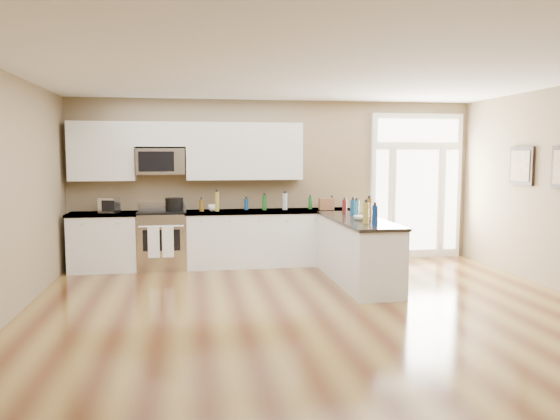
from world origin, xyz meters
name	(u,v)px	position (x,y,z in m)	size (l,w,h in m)	color
ground	(336,334)	(0.00, 0.00, 0.00)	(8.00, 8.00, 0.00)	#522D17
room_shell	(337,170)	(0.00, 0.00, 1.71)	(8.00, 8.00, 8.00)	#877455
back_cabinet_left	(104,244)	(-2.87, 3.69, 0.44)	(1.10, 0.66, 0.94)	white
back_cabinet_right	(270,239)	(-0.16, 3.69, 0.44)	(2.85, 0.66, 0.94)	white
peninsula_cabinet	(357,253)	(0.93, 2.24, 0.43)	(0.69, 2.32, 0.94)	white
upper_cabinet_left	(102,151)	(-2.88, 3.83, 1.93)	(1.04, 0.33, 0.95)	white
upper_cabinet_right	(244,151)	(-0.57, 3.83, 1.93)	(1.94, 0.33, 0.95)	white
upper_cabinet_short	(160,134)	(-1.95, 3.83, 2.20)	(0.82, 0.33, 0.40)	white
microwave	(161,161)	(-1.95, 3.80, 1.76)	(0.78, 0.41, 0.42)	silver
entry_door	(416,186)	(2.55, 3.95, 1.30)	(1.70, 0.10, 2.60)	white
wall_art_near	(521,166)	(3.47, 2.20, 1.70)	(0.05, 0.58, 0.58)	black
kitchen_range	(163,240)	(-1.94, 3.69, 0.48)	(0.79, 0.70, 1.08)	silver
stockpot	(174,204)	(-1.75, 3.74, 1.06)	(0.29, 0.29, 0.23)	black
toaster_oven	(109,205)	(-2.77, 3.66, 1.06)	(0.28, 0.22, 0.24)	silver
cardboard_box	(326,204)	(0.79, 3.59, 1.04)	(0.24, 0.18, 0.20)	brown
bowl_left	(112,211)	(-2.73, 3.71, 0.96)	(0.20, 0.20, 0.05)	white
bowl_peninsula	(360,218)	(0.91, 2.07, 0.97)	(0.20, 0.20, 0.06)	white
cup_counter	(212,208)	(-1.13, 3.67, 1.00)	(0.14, 0.14, 0.11)	white
counter_bottles	(308,206)	(0.32, 2.90, 1.07)	(2.41, 2.46, 0.32)	#19591E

